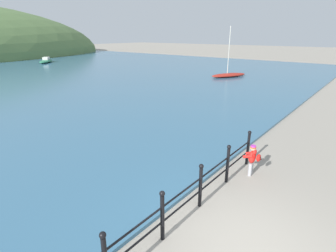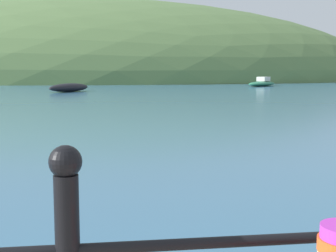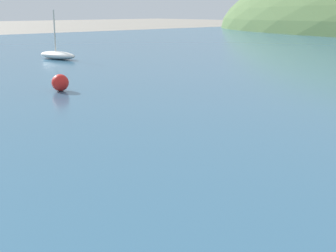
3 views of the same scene
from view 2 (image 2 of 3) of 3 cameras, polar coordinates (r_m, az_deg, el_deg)
water at (r=32.28m, az=-11.95°, el=4.17°), size 80.00×60.00×0.10m
far_hillside at (r=66.05m, az=-9.89°, el=5.46°), size 83.94×46.17×21.69m
boat_white_sailboat at (r=40.81m, az=11.39°, el=5.14°), size 3.98×4.15×0.80m
boat_red_dinghy at (r=30.23m, az=-11.96°, el=4.61°), size 2.87×3.44×0.54m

